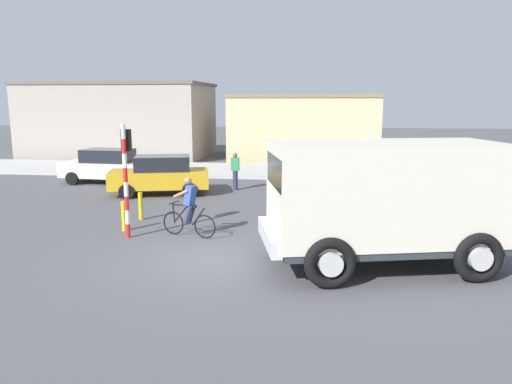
# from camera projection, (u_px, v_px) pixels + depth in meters

# --- Properties ---
(ground_plane) EXTENTS (120.00, 120.00, 0.00)m
(ground_plane) POSITION_uv_depth(u_px,v_px,m) (208.00, 257.00, 12.15)
(ground_plane) COLOR #4C4C51
(sidewalk_far) EXTENTS (80.00, 5.00, 0.16)m
(sidewalk_far) POSITION_uv_depth(u_px,v_px,m) (268.00, 171.00, 26.42)
(sidewalk_far) COLOR #ADADA8
(sidewalk_far) RESTS_ON ground
(truck_foreground) EXTENTS (5.84, 3.73, 2.90)m
(truck_foreground) POSITION_uv_depth(u_px,v_px,m) (384.00, 196.00, 11.20)
(truck_foreground) COLOR silver
(truck_foreground) RESTS_ON ground
(cyclist) EXTENTS (1.67, 0.65, 1.72)m
(cyclist) POSITION_uv_depth(u_px,v_px,m) (189.00, 207.00, 13.83)
(cyclist) COLOR black
(cyclist) RESTS_ON ground
(traffic_light_pole) EXTENTS (0.24, 0.43, 3.20)m
(traffic_light_pole) POSITION_uv_depth(u_px,v_px,m) (126.00, 165.00, 13.55)
(traffic_light_pole) COLOR red
(traffic_light_pole) RESTS_ON ground
(car_red_near) EXTENTS (4.30, 2.65, 1.60)m
(car_red_near) POSITION_uv_depth(u_px,v_px,m) (160.00, 175.00, 20.11)
(car_red_near) COLOR gold
(car_red_near) RESTS_ON ground
(car_white_mid) EXTENTS (4.12, 2.11, 1.60)m
(car_white_mid) POSITION_uv_depth(u_px,v_px,m) (106.00, 166.00, 22.91)
(car_white_mid) COLOR white
(car_white_mid) RESTS_ON ground
(pedestrian_near_kerb) EXTENTS (0.34, 0.22, 1.62)m
(pedestrian_near_kerb) POSITION_uv_depth(u_px,v_px,m) (235.00, 171.00, 21.09)
(pedestrian_near_kerb) COLOR #2D334C
(pedestrian_near_kerb) RESTS_ON ground
(bollard_near) EXTENTS (0.14, 0.14, 0.90)m
(bollard_near) POSITION_uv_depth(u_px,v_px,m) (124.00, 216.00, 14.50)
(bollard_near) COLOR gold
(bollard_near) RESTS_ON ground
(bollard_far) EXTENTS (0.14, 0.14, 0.90)m
(bollard_far) POSITION_uv_depth(u_px,v_px,m) (141.00, 206.00, 15.86)
(bollard_far) COLOR gold
(bollard_far) RESTS_ON ground
(building_corner_left) EXTENTS (12.18, 7.23, 5.02)m
(building_corner_left) POSITION_uv_depth(u_px,v_px,m) (121.00, 120.00, 33.90)
(building_corner_left) COLOR #9E9389
(building_corner_left) RESTS_ON ground
(building_mid_block) EXTENTS (9.61, 6.36, 4.21)m
(building_mid_block) POSITION_uv_depth(u_px,v_px,m) (304.00, 127.00, 32.55)
(building_mid_block) COLOR #D1B284
(building_mid_block) RESTS_ON ground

